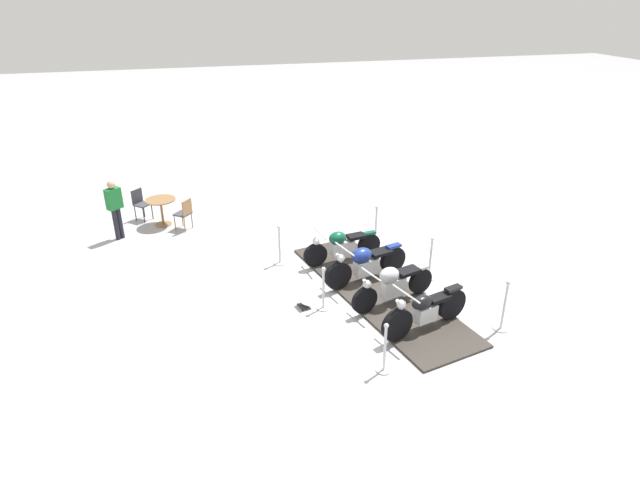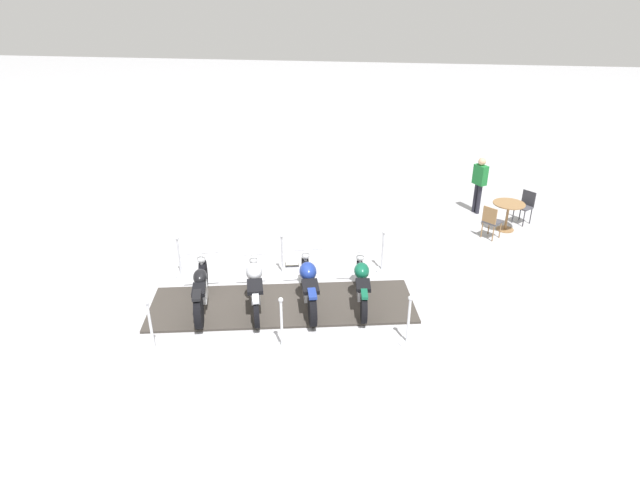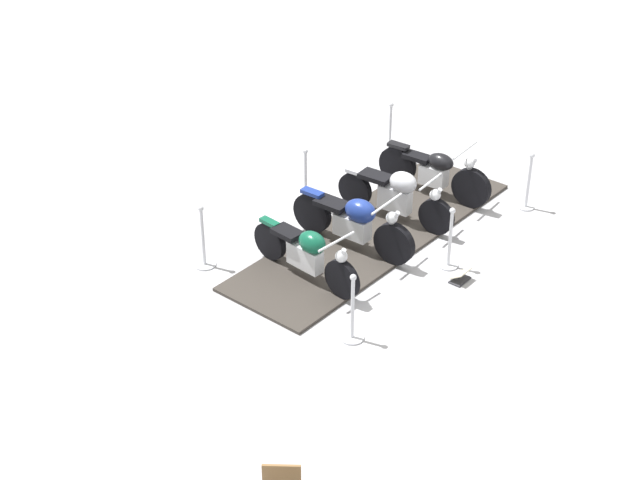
{
  "view_description": "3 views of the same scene",
  "coord_description": "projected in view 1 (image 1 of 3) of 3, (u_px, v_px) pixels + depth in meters",
  "views": [
    {
      "loc": [
        -4.1,
        -9.75,
        6.3
      ],
      "look_at": [
        -0.93,
        1.65,
        0.69
      ],
      "focal_mm": 29.97,
      "sensor_mm": 36.0,
      "label": 1
    },
    {
      "loc": [
        9.24,
        2.15,
        6.1
      ],
      "look_at": [
        -1.2,
        0.63,
        1.02
      ],
      "focal_mm": 29.63,
      "sensor_mm": 36.0,
      "label": 2
    },
    {
      "loc": [
        -9.72,
        8.73,
        7.85
      ],
      "look_at": [
        -0.56,
        1.53,
        0.75
      ],
      "focal_mm": 53.41,
      "sensor_mm": 36.0,
      "label": 3
    }
  ],
  "objects": [
    {
      "name": "ground_plane",
      "position": [
        378.0,
        292.0,
        12.18
      ],
      "size": [
        80.0,
        80.0,
        0.0
      ],
      "primitive_type": "plane",
      "color": "#B2B2B7"
    },
    {
      "name": "bystander_person",
      "position": [
        115.0,
        204.0,
        14.37
      ],
      "size": [
        0.45,
        0.42,
        1.69
      ],
      "rotation": [
        0.0,
        0.0,
        -0.92
      ],
      "color": "#23232D",
      "rests_on": "ground_plane"
    },
    {
      "name": "stanchion_left_mid",
      "position": [
        430.0,
        264.0,
        12.61
      ],
      "size": [
        0.3,
        0.3,
        1.09
      ],
      "color": "silver",
      "rests_on": "ground_plane"
    },
    {
      "name": "motorcycle_chrome",
      "position": [
        392.0,
        284.0,
        11.49
      ],
      "size": [
        2.09,
        0.85,
        0.89
      ],
      "rotation": [
        0.0,
        0.0,
        -2.86
      ],
      "color": "black",
      "rests_on": "display_platform"
    },
    {
      "name": "stanchion_left_front",
      "position": [
        376.0,
        230.0,
        14.52
      ],
      "size": [
        0.34,
        0.34,
        1.04
      ],
      "color": "silver",
      "rests_on": "ground_plane"
    },
    {
      "name": "motorcycle_black",
      "position": [
        425.0,
        310.0,
        10.62
      ],
      "size": [
        2.07,
        0.89,
        1.0
      ],
      "rotation": [
        0.0,
        0.0,
        -2.86
      ],
      "color": "black",
      "rests_on": "display_platform"
    },
    {
      "name": "stanchion_right_mid",
      "position": [
        323.0,
        295.0,
        11.44
      ],
      "size": [
        0.31,
        0.31,
        1.01
      ],
      "color": "silver",
      "rests_on": "ground_plane"
    },
    {
      "name": "motorcycle_forest",
      "position": [
        341.0,
        245.0,
        13.29
      ],
      "size": [
        2.08,
        0.71,
        0.89
      ],
      "rotation": [
        0.0,
        0.0,
        -3.01
      ],
      "color": "black",
      "rests_on": "display_platform"
    },
    {
      "name": "stanchion_right_rear",
      "position": [
        385.0,
        354.0,
        9.54
      ],
      "size": [
        0.28,
        0.28,
        1.02
      ],
      "color": "silver",
      "rests_on": "ground_plane"
    },
    {
      "name": "stanchion_left_rear",
      "position": [
        503.0,
        313.0,
        10.72
      ],
      "size": [
        0.31,
        0.31,
        1.12
      ],
      "color": "silver",
      "rests_on": "ground_plane"
    },
    {
      "name": "cafe_table",
      "position": [
        161.0,
        206.0,
        15.41
      ],
      "size": [
        0.86,
        0.86,
        0.79
      ],
      "color": "olive",
      "rests_on": "ground_plane"
    },
    {
      "name": "cafe_chair_near_table",
      "position": [
        184.0,
        212.0,
        15.13
      ],
      "size": [
        0.56,
        0.56,
        0.91
      ],
      "rotation": [
        0.0,
        0.0,
        2.44
      ],
      "color": "olive",
      "rests_on": "ground_plane"
    },
    {
      "name": "motorcycle_navy",
      "position": [
        365.0,
        263.0,
        12.39
      ],
      "size": [
        2.18,
        0.88,
        0.98
      ],
      "rotation": [
        0.0,
        0.0,
        -2.89
      ],
      "color": "black",
      "rests_on": "display_platform"
    },
    {
      "name": "info_placard",
      "position": [
        304.0,
        305.0,
        11.6
      ],
      "size": [
        0.27,
        0.37,
        0.2
      ],
      "rotation": [
        0.0,
        0.0,
        1.78
      ],
      "color": "#333338",
      "rests_on": "ground_plane"
    },
    {
      "name": "stanchion_right_front",
      "position": [
        280.0,
        252.0,
        13.34
      ],
      "size": [
        0.34,
        0.34,
        1.04
      ],
      "color": "silver",
      "rests_on": "ground_plane"
    },
    {
      "name": "cafe_chair_across_table",
      "position": [
        141.0,
        202.0,
        15.79
      ],
      "size": [
        0.57,
        0.57,
        0.93
      ],
      "rotation": [
        0.0,
        0.0,
        -0.77
      ],
      "color": "#2D2D33",
      "rests_on": "ground_plane"
    },
    {
      "name": "display_platform",
      "position": [
        379.0,
        291.0,
        12.17
      ],
      "size": [
        2.77,
        5.77,
        0.05
      ],
      "primitive_type": "cube",
      "rotation": [
        0.0,
        0.0,
        -1.36
      ],
      "color": "#38332D",
      "rests_on": "ground_plane"
    }
  ]
}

